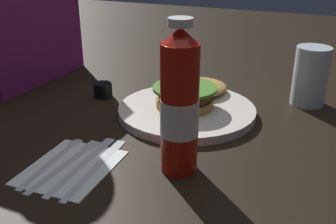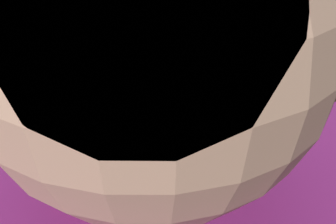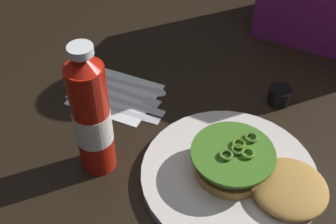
{
  "view_description": "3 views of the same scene",
  "coord_description": "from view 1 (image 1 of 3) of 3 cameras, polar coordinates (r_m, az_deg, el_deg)",
  "views": [
    {
      "loc": [
        -0.69,
        -0.24,
        0.35
      ],
      "look_at": [
        -0.09,
        0.02,
        0.06
      ],
      "focal_mm": 42.17,
      "sensor_mm": 36.0,
      "label": 1
    },
    {
      "loc": [
        0.15,
        0.71,
        0.49
      ],
      "look_at": [
        -0.12,
        0.03,
        0.09
      ],
      "focal_mm": 40.59,
      "sensor_mm": 36.0,
      "label": 2
    },
    {
      "loc": [
        0.16,
        -0.41,
        0.6
      ],
      "look_at": [
        -0.09,
        0.08,
        0.07
      ],
      "focal_mm": 46.76,
      "sensor_mm": 36.0,
      "label": 3
    }
  ],
  "objects": [
    {
      "name": "ground_plane",
      "position": [
        0.81,
        4.1,
        -2.0
      ],
      "size": [
        3.0,
        3.0,
        0.0
      ],
      "primitive_type": "plane",
      "color": "black"
    },
    {
      "name": "dinner_plate",
      "position": [
        0.86,
        2.72,
        0.2
      ],
      "size": [
        0.3,
        0.3,
        0.02
      ],
      "primitive_type": "cylinder",
      "color": "silver",
      "rests_on": "ground_plane"
    },
    {
      "name": "burger_sandwich",
      "position": [
        0.88,
        3.34,
        2.82
      ],
      "size": [
        0.23,
        0.14,
        0.05
      ],
      "color": "#B2803B",
      "rests_on": "dinner_plate"
    },
    {
      "name": "ketchup_bottle",
      "position": [
        0.61,
        1.67,
        0.9
      ],
      "size": [
        0.06,
        0.06,
        0.25
      ],
      "color": "#B3180C",
      "rests_on": "ground_plane"
    },
    {
      "name": "water_glass",
      "position": [
        0.95,
        19.89,
        4.9
      ],
      "size": [
        0.08,
        0.08,
        0.13
      ],
      "primitive_type": "cylinder",
      "color": "silver",
      "rests_on": "ground_plane"
    },
    {
      "name": "condiment_cup",
      "position": [
        0.97,
        -9.39,
        3.18
      ],
      "size": [
        0.04,
        0.04,
        0.03
      ],
      "primitive_type": "cylinder",
      "color": "black",
      "rests_on": "ground_plane"
    },
    {
      "name": "napkin",
      "position": [
        0.68,
        -13.82,
        -7.7
      ],
      "size": [
        0.17,
        0.14,
        0.0
      ],
      "primitive_type": "cube",
      "rotation": [
        0.0,
        0.0,
        0.05
      ],
      "color": "white",
      "rests_on": "ground_plane"
    },
    {
      "name": "steak_knife",
      "position": [
        0.68,
        -9.89,
        -7.12
      ],
      "size": [
        0.2,
        0.03,
        0.0
      ],
      "color": "silver",
      "rests_on": "napkin"
    },
    {
      "name": "butter_knife",
      "position": [
        0.69,
        -11.74,
        -6.69
      ],
      "size": [
        0.2,
        0.03,
        0.0
      ],
      "color": "silver",
      "rests_on": "napkin"
    },
    {
      "name": "fork_utensil",
      "position": [
        0.7,
        -13.82,
        -6.54
      ],
      "size": [
        0.19,
        0.02,
        0.0
      ],
      "color": "silver",
      "rests_on": "napkin"
    },
    {
      "name": "spoon_utensil",
      "position": [
        0.72,
        -15.3,
        -5.72
      ],
      "size": [
        0.18,
        0.03,
        0.0
      ],
      "color": "silver",
      "rests_on": "napkin"
    }
  ]
}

